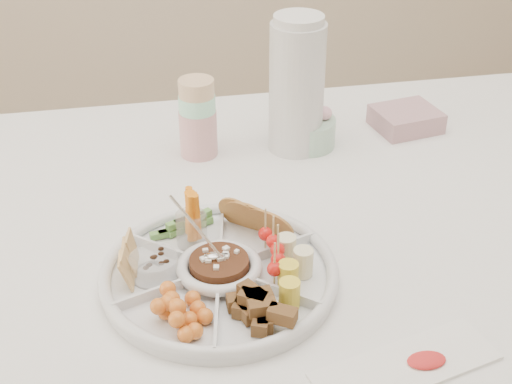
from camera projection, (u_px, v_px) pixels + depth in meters
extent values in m
cube|color=white|center=(333.00, 340.00, 1.58)|extent=(1.52, 1.02, 0.76)
cylinder|color=silver|center=(219.00, 271.00, 1.15)|extent=(0.48, 0.48, 0.04)
cylinder|color=#46291A|center=(219.00, 267.00, 1.15)|extent=(0.12, 0.12, 0.04)
cylinder|color=silver|center=(197.00, 107.00, 1.47)|extent=(0.10, 0.10, 0.22)
cylinder|color=silver|center=(297.00, 83.00, 1.48)|extent=(0.14, 0.14, 0.30)
cylinder|color=silver|center=(307.00, 126.00, 1.54)|extent=(0.16, 0.16, 0.09)
cube|color=#B78992|center=(406.00, 119.00, 1.62)|extent=(0.16, 0.14, 0.05)
cube|color=white|center=(406.00, 366.00, 1.00)|extent=(0.29, 0.15, 0.01)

